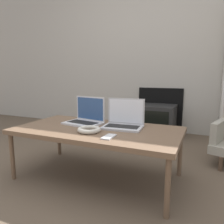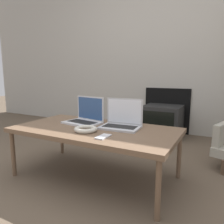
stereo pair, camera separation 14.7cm
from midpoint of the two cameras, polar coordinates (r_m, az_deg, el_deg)
name	(u,v)px [view 1 (the left image)]	position (r m, az deg, el deg)	size (l,w,h in m)	color
ground_plane	(74,199)	(1.67, -12.66, -21.35)	(14.00, 14.00, 0.00)	brown
wall_back	(152,45)	(3.41, 9.17, 16.98)	(7.00, 0.08, 2.60)	#ADA89E
table	(97,132)	(1.79, -6.23, -5.21)	(1.33, 0.70, 0.42)	brown
laptop_left	(86,117)	(1.97, -9.03, -1.44)	(0.35, 0.27, 0.23)	silver
laptop_right	(124,121)	(1.80, 0.76, -2.37)	(0.33, 0.25, 0.23)	#B2B2B7
headphones	(89,130)	(1.68, -8.50, -4.59)	(0.18, 0.18, 0.04)	beige
phone	(109,137)	(1.53, -3.60, -6.50)	(0.07, 0.13, 0.01)	silver
tv	(156,120)	(3.14, 10.18, -2.11)	(0.51, 0.46, 0.43)	black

